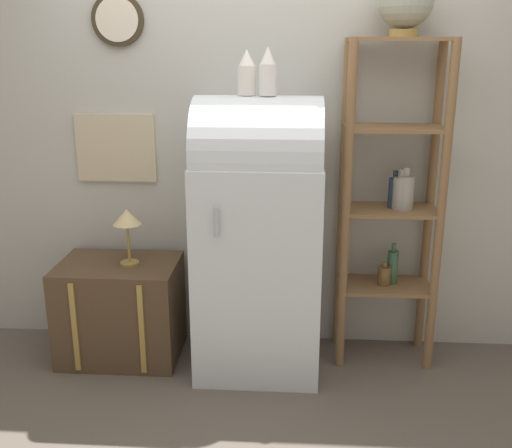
{
  "coord_description": "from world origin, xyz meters",
  "views": [
    {
      "loc": [
        0.2,
        -2.96,
        1.83
      ],
      "look_at": [
        -0.01,
        0.23,
        0.86
      ],
      "focal_mm": 42.0,
      "sensor_mm": 36.0,
      "label": 1
    }
  ],
  "objects_px": {
    "vase_center": "(268,73)",
    "refrigerator": "(258,232)",
    "globe": "(406,1)",
    "suitcase_trunk": "(121,310)",
    "vase_left": "(247,74)",
    "desk_lamp": "(127,221)"
  },
  "relations": [
    {
      "from": "globe",
      "to": "vase_center",
      "type": "xyz_separation_m",
      "value": [
        -0.7,
        -0.16,
        -0.36
      ]
    },
    {
      "from": "globe",
      "to": "desk_lamp",
      "type": "distance_m",
      "value": 1.92
    },
    {
      "from": "vase_left",
      "to": "suitcase_trunk",
      "type": "bearing_deg",
      "value": 177.94
    },
    {
      "from": "suitcase_trunk",
      "to": "desk_lamp",
      "type": "height_order",
      "value": "desk_lamp"
    },
    {
      "from": "vase_left",
      "to": "desk_lamp",
      "type": "xyz_separation_m",
      "value": [
        -0.69,
        0.02,
        -0.82
      ]
    },
    {
      "from": "refrigerator",
      "to": "desk_lamp",
      "type": "distance_m",
      "value": 0.75
    },
    {
      "from": "vase_center",
      "to": "refrigerator",
      "type": "bearing_deg",
      "value": 162.42
    },
    {
      "from": "vase_center",
      "to": "desk_lamp",
      "type": "bearing_deg",
      "value": 177.19
    },
    {
      "from": "vase_left",
      "to": "vase_center",
      "type": "relative_size",
      "value": 0.95
    },
    {
      "from": "refrigerator",
      "to": "vase_left",
      "type": "relative_size",
      "value": 6.7
    },
    {
      "from": "suitcase_trunk",
      "to": "vase_left",
      "type": "bearing_deg",
      "value": -2.06
    },
    {
      "from": "refrigerator",
      "to": "suitcase_trunk",
      "type": "height_order",
      "value": "refrigerator"
    },
    {
      "from": "globe",
      "to": "vase_left",
      "type": "xyz_separation_m",
      "value": [
        -0.82,
        -0.14,
        -0.36
      ]
    },
    {
      "from": "refrigerator",
      "to": "vase_left",
      "type": "xyz_separation_m",
      "value": [
        -0.06,
        0.01,
        0.86
      ]
    },
    {
      "from": "refrigerator",
      "to": "vase_left",
      "type": "bearing_deg",
      "value": 173.5
    },
    {
      "from": "globe",
      "to": "desk_lamp",
      "type": "relative_size",
      "value": 0.99
    },
    {
      "from": "suitcase_trunk",
      "to": "vase_left",
      "type": "xyz_separation_m",
      "value": [
        0.77,
        -0.03,
        1.38
      ]
    },
    {
      "from": "globe",
      "to": "vase_center",
      "type": "height_order",
      "value": "globe"
    },
    {
      "from": "vase_left",
      "to": "desk_lamp",
      "type": "relative_size",
      "value": 0.7
    },
    {
      "from": "globe",
      "to": "suitcase_trunk",
      "type": "bearing_deg",
      "value": -175.88
    },
    {
      "from": "refrigerator",
      "to": "globe",
      "type": "xyz_separation_m",
      "value": [
        0.75,
        0.15,
        1.22
      ]
    },
    {
      "from": "globe",
      "to": "refrigerator",
      "type": "bearing_deg",
      "value": -168.82
    }
  ]
}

